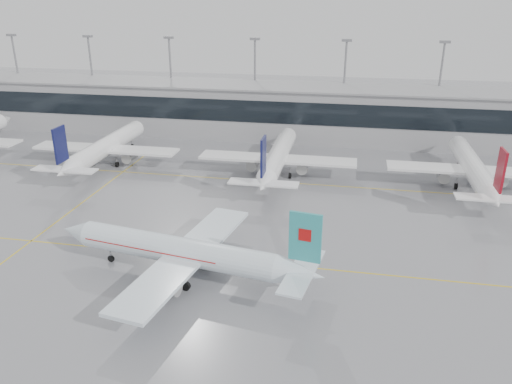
# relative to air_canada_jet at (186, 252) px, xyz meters

# --- Properties ---
(ground) EXTENTS (320.00, 320.00, 0.00)m
(ground) POSITION_rel_air_canada_jet_xyz_m (5.33, 5.14, -3.45)
(ground) COLOR gray
(ground) RESTS_ON ground
(taxi_line_main) EXTENTS (120.00, 0.25, 0.01)m
(taxi_line_main) POSITION_rel_air_canada_jet_xyz_m (5.33, 5.14, -3.45)
(taxi_line_main) COLOR gold
(taxi_line_main) RESTS_ON ground
(taxi_line_north) EXTENTS (120.00, 0.25, 0.01)m
(taxi_line_north) POSITION_rel_air_canada_jet_xyz_m (5.33, 35.14, -3.45)
(taxi_line_north) COLOR gold
(taxi_line_north) RESTS_ON ground
(taxi_line_cross) EXTENTS (0.25, 60.00, 0.01)m
(taxi_line_cross) POSITION_rel_air_canada_jet_xyz_m (-24.67, 20.14, -3.45)
(taxi_line_cross) COLOR gold
(taxi_line_cross) RESTS_ON ground
(terminal) EXTENTS (180.00, 15.00, 12.00)m
(terminal) POSITION_rel_air_canada_jet_xyz_m (5.33, 67.14, 2.55)
(terminal) COLOR #959598
(terminal) RESTS_ON ground
(terminal_glass) EXTENTS (180.00, 0.20, 5.00)m
(terminal_glass) POSITION_rel_air_canada_jet_xyz_m (5.33, 59.59, 4.05)
(terminal_glass) COLOR black
(terminal_glass) RESTS_ON ground
(terminal_roof) EXTENTS (182.00, 16.00, 0.40)m
(terminal_roof) POSITION_rel_air_canada_jet_xyz_m (5.33, 67.14, 8.75)
(terminal_roof) COLOR gray
(terminal_roof) RESTS_ON ground
(light_masts) EXTENTS (156.40, 1.00, 22.60)m
(light_masts) POSITION_rel_air_canada_jet_xyz_m (5.33, 73.14, 9.89)
(light_masts) COLOR gray
(light_masts) RESTS_ON ground
(air_canada_jet) EXTENTS (35.21, 28.11, 10.94)m
(air_canada_jet) POSITION_rel_air_canada_jet_xyz_m (0.00, 0.00, 0.00)
(air_canada_jet) COLOR white
(air_canada_jet) RESTS_ON ground
(parked_jet_b) EXTENTS (29.64, 36.96, 11.72)m
(parked_jet_b) POSITION_rel_air_canada_jet_xyz_m (-29.67, 38.83, 0.26)
(parked_jet_b) COLOR white
(parked_jet_b) RESTS_ON ground
(parked_jet_c) EXTENTS (29.64, 36.96, 11.72)m
(parked_jet_c) POSITION_rel_air_canada_jet_xyz_m (5.33, 38.83, 0.26)
(parked_jet_c) COLOR white
(parked_jet_c) RESTS_ON ground
(parked_jet_d) EXTENTS (29.64, 36.96, 11.72)m
(parked_jet_d) POSITION_rel_air_canada_jet_xyz_m (40.33, 38.83, 0.26)
(parked_jet_d) COLOR white
(parked_jet_d) RESTS_ON ground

